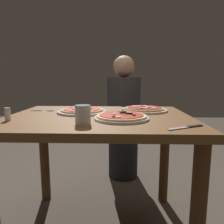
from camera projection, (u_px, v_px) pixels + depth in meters
name	position (u px, v px, depth m)	size (l,w,h in m)	color
dining_table	(99.00, 137.00, 1.24)	(1.06, 0.82, 0.75)	brown
pizza_foreground	(121.00, 117.00, 1.11)	(0.29, 0.29, 0.05)	white
pizza_across_left	(82.00, 111.00, 1.33)	(0.32, 0.32, 0.03)	white
pizza_across_right	(144.00, 109.00, 1.39)	(0.30, 0.30, 0.03)	white
water_glass_near	(83.00, 116.00, 0.98)	(0.07, 0.07, 0.09)	silver
fork	(40.00, 111.00, 1.39)	(0.16, 0.02, 0.00)	silver
knife	(188.00, 127.00, 0.92)	(0.18, 0.11, 0.01)	silver
salt_shaker	(8.00, 114.00, 1.07)	(0.03, 0.03, 0.07)	white
diner_person	(123.00, 121.00, 2.02)	(0.32, 0.32, 1.18)	black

